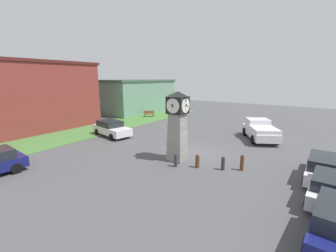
{
  "coord_description": "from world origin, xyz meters",
  "views": [
    {
      "loc": [
        -15.25,
        -7.64,
        5.82
      ],
      "look_at": [
        -0.89,
        2.19,
        2.04
      ],
      "focal_mm": 24.0,
      "sensor_mm": 36.0,
      "label": 1
    }
  ],
  "objects_px": {
    "clock_tower": "(178,125)",
    "bench": "(149,113)",
    "bollard_end_row": "(242,162)",
    "car_near_tower": "(334,189)",
    "car_far_lot": "(111,128)",
    "bollard_near_tower": "(176,160)",
    "bollard_mid_row": "(197,161)",
    "bollard_far_row": "(223,163)",
    "pickup_truck": "(260,130)",
    "car_by_building": "(325,168)"
  },
  "relations": [
    {
      "from": "clock_tower",
      "to": "bollard_mid_row",
      "type": "height_order",
      "value": "clock_tower"
    },
    {
      "from": "bollard_near_tower",
      "to": "bollard_far_row",
      "type": "relative_size",
      "value": 1.0
    },
    {
      "from": "bench",
      "to": "bollard_far_row",
      "type": "bearing_deg",
      "value": -127.82
    },
    {
      "from": "clock_tower",
      "to": "bollard_end_row",
      "type": "bearing_deg",
      "value": -80.7
    },
    {
      "from": "car_far_lot",
      "to": "clock_tower",
      "type": "bearing_deg",
      "value": -102.4
    },
    {
      "from": "bollard_end_row",
      "to": "bench",
      "type": "height_order",
      "value": "bollard_end_row"
    },
    {
      "from": "bollard_far_row",
      "to": "car_by_building",
      "type": "xyz_separation_m",
      "value": [
        1.78,
        -5.33,
        0.3
      ]
    },
    {
      "from": "bollard_far_row",
      "to": "car_near_tower",
      "type": "height_order",
      "value": "car_near_tower"
    },
    {
      "from": "bollard_mid_row",
      "to": "car_near_tower",
      "type": "height_order",
      "value": "car_near_tower"
    },
    {
      "from": "clock_tower",
      "to": "bollard_near_tower",
      "type": "height_order",
      "value": "clock_tower"
    },
    {
      "from": "bollard_end_row",
      "to": "car_near_tower",
      "type": "bearing_deg",
      "value": -108.06
    },
    {
      "from": "car_near_tower",
      "to": "pickup_truck",
      "type": "relative_size",
      "value": 0.75
    },
    {
      "from": "bollard_near_tower",
      "to": "car_by_building",
      "type": "distance_m",
      "value": 8.67
    },
    {
      "from": "car_near_tower",
      "to": "car_far_lot",
      "type": "relative_size",
      "value": 0.85
    },
    {
      "from": "bollard_mid_row",
      "to": "bollard_far_row",
      "type": "relative_size",
      "value": 1.0
    },
    {
      "from": "bollard_near_tower",
      "to": "bollard_mid_row",
      "type": "bearing_deg",
      "value": -61.15
    },
    {
      "from": "pickup_truck",
      "to": "bollard_near_tower",
      "type": "bearing_deg",
      "value": 163.43
    },
    {
      "from": "pickup_truck",
      "to": "car_far_lot",
      "type": "bearing_deg",
      "value": 118.65
    },
    {
      "from": "bollard_end_row",
      "to": "bollard_near_tower",
      "type": "bearing_deg",
      "value": 116.27
    },
    {
      "from": "bollard_far_row",
      "to": "bollard_end_row",
      "type": "xyz_separation_m",
      "value": [
        0.61,
        -1.02,
        0.07
      ]
    },
    {
      "from": "bollard_end_row",
      "to": "car_far_lot",
      "type": "relative_size",
      "value": 0.22
    },
    {
      "from": "car_far_lot",
      "to": "car_by_building",
      "type": "bearing_deg",
      "value": -90.4
    },
    {
      "from": "clock_tower",
      "to": "car_by_building",
      "type": "relative_size",
      "value": 1.06
    },
    {
      "from": "bollard_far_row",
      "to": "car_near_tower",
      "type": "xyz_separation_m",
      "value": [
        -0.91,
        -5.7,
        0.29
      ]
    },
    {
      "from": "clock_tower",
      "to": "bench",
      "type": "relative_size",
      "value": 3.21
    },
    {
      "from": "car_by_building",
      "to": "car_far_lot",
      "type": "height_order",
      "value": "car_far_lot"
    },
    {
      "from": "car_near_tower",
      "to": "pickup_truck",
      "type": "distance_m",
      "value": 11.21
    },
    {
      "from": "bollard_near_tower",
      "to": "pickup_truck",
      "type": "xyz_separation_m",
      "value": [
        10.15,
        -3.02,
        0.47
      ]
    },
    {
      "from": "bollard_near_tower",
      "to": "bollard_mid_row",
      "type": "height_order",
      "value": "bollard_mid_row"
    },
    {
      "from": "bollard_near_tower",
      "to": "car_near_tower",
      "type": "bearing_deg",
      "value": -87.61
    },
    {
      "from": "bollard_far_row",
      "to": "pickup_truck",
      "type": "distance_m",
      "value": 8.9
    },
    {
      "from": "clock_tower",
      "to": "bench",
      "type": "distance_m",
      "value": 18.54
    },
    {
      "from": "bench",
      "to": "bollard_near_tower",
      "type": "bearing_deg",
      "value": -135.73
    },
    {
      "from": "car_near_tower",
      "to": "car_far_lot",
      "type": "bearing_deg",
      "value": 81.22
    },
    {
      "from": "car_near_tower",
      "to": "bollard_end_row",
      "type": "bearing_deg",
      "value": 71.94
    },
    {
      "from": "car_far_lot",
      "to": "bench",
      "type": "height_order",
      "value": "car_far_lot"
    },
    {
      "from": "car_near_tower",
      "to": "bollard_mid_row",
      "type": "bearing_deg",
      "value": 87.34
    },
    {
      "from": "bollard_mid_row",
      "to": "bench",
      "type": "height_order",
      "value": "bollard_mid_row"
    },
    {
      "from": "car_near_tower",
      "to": "car_far_lot",
      "type": "xyz_separation_m",
      "value": [
        2.82,
        18.23,
        0.03
      ]
    },
    {
      "from": "car_far_lot",
      "to": "bench",
      "type": "distance_m",
      "value": 11.62
    },
    {
      "from": "car_near_tower",
      "to": "car_by_building",
      "type": "relative_size",
      "value": 0.9
    },
    {
      "from": "clock_tower",
      "to": "bollard_near_tower",
      "type": "distance_m",
      "value": 2.48
    },
    {
      "from": "clock_tower",
      "to": "bollard_mid_row",
      "type": "distance_m",
      "value": 2.85
    },
    {
      "from": "bollard_near_tower",
      "to": "bollard_mid_row",
      "type": "distance_m",
      "value": 1.43
    },
    {
      "from": "bollard_mid_row",
      "to": "bollard_far_row",
      "type": "distance_m",
      "value": 1.64
    },
    {
      "from": "car_near_tower",
      "to": "bench",
      "type": "bearing_deg",
      "value": 58.27
    },
    {
      "from": "clock_tower",
      "to": "car_near_tower",
      "type": "xyz_separation_m",
      "value": [
        -0.8,
        -9.08,
        -1.82
      ]
    },
    {
      "from": "bollard_far_row",
      "to": "bollard_end_row",
      "type": "height_order",
      "value": "bollard_end_row"
    },
    {
      "from": "clock_tower",
      "to": "bollard_far_row",
      "type": "xyz_separation_m",
      "value": [
        0.11,
        -3.39,
        -2.11
      ]
    },
    {
      "from": "bollard_mid_row",
      "to": "car_near_tower",
      "type": "xyz_separation_m",
      "value": [
        -0.34,
        -7.23,
        0.29
      ]
    }
  ]
}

